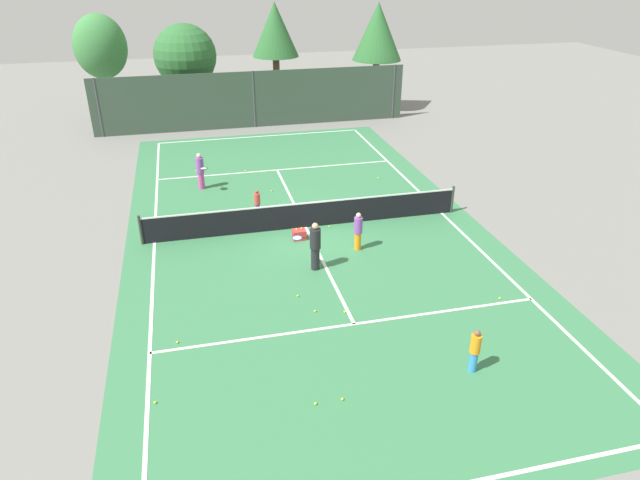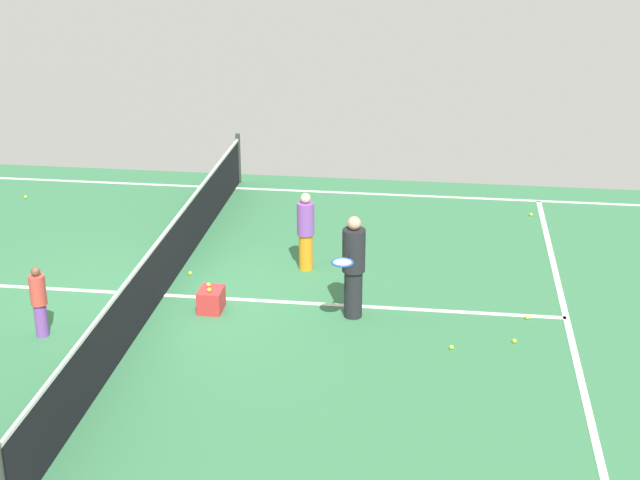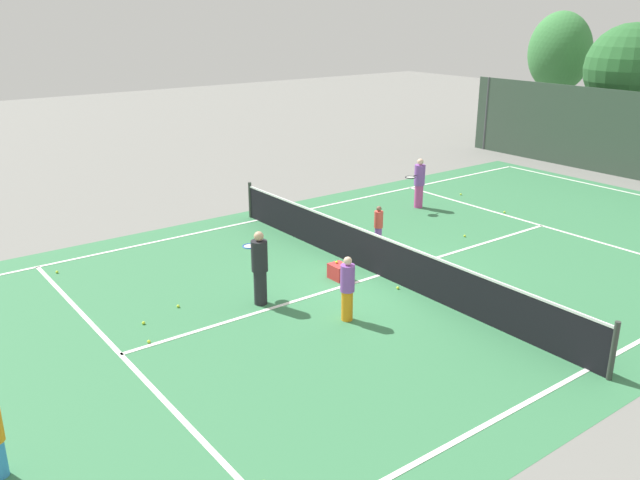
{
  "view_description": "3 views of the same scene",
  "coord_description": "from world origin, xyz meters",
  "px_view_note": "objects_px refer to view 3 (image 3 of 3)",
  "views": [
    {
      "loc": [
        -3.96,
        -18.85,
        9.28
      ],
      "look_at": [
        -0.15,
        -2.93,
        0.93
      ],
      "focal_mm": 31.99,
      "sensor_mm": 36.0,
      "label": 1
    },
    {
      "loc": [
        -13.76,
        -4.38,
        6.61
      ],
      "look_at": [
        1.24,
        -2.4,
        0.61
      ],
      "focal_mm": 54.18,
      "sensor_mm": 36.0,
      "label": 2
    },
    {
      "loc": [
        10.85,
        -9.96,
        6.01
      ],
      "look_at": [
        -0.58,
        -1.35,
        1.02
      ],
      "focal_mm": 37.11,
      "sensor_mm": 36.0,
      "label": 3
    }
  ],
  "objects_px": {
    "tennis_ball_6": "(398,288)",
    "ball_crate": "(339,272)",
    "player_0": "(419,183)",
    "player_1": "(260,267)",
    "player_4": "(378,226)",
    "tennis_ball_4": "(465,236)",
    "tennis_ball_8": "(57,272)",
    "tennis_ball_1": "(149,342)",
    "player_3": "(347,288)",
    "tennis_ball_2": "(504,212)",
    "tennis_ball_7": "(144,323)",
    "tennis_ball_5": "(178,306)",
    "tennis_ball_9": "(461,194)"
  },
  "relations": [
    {
      "from": "tennis_ball_6",
      "to": "ball_crate",
      "type": "bearing_deg",
      "value": -152.16
    },
    {
      "from": "player_1",
      "to": "tennis_ball_6",
      "type": "height_order",
      "value": "player_1"
    },
    {
      "from": "tennis_ball_6",
      "to": "tennis_ball_5",
      "type": "bearing_deg",
      "value": -115.46
    },
    {
      "from": "tennis_ball_4",
      "to": "tennis_ball_7",
      "type": "height_order",
      "value": "same"
    },
    {
      "from": "tennis_ball_1",
      "to": "tennis_ball_9",
      "type": "distance_m",
      "value": 13.4
    },
    {
      "from": "player_0",
      "to": "tennis_ball_5",
      "type": "xyz_separation_m",
      "value": [
        2.33,
        -9.51,
        -0.79
      ]
    },
    {
      "from": "player_4",
      "to": "tennis_ball_5",
      "type": "height_order",
      "value": "player_4"
    },
    {
      "from": "player_1",
      "to": "tennis_ball_8",
      "type": "height_order",
      "value": "player_1"
    },
    {
      "from": "tennis_ball_2",
      "to": "tennis_ball_8",
      "type": "distance_m",
      "value": 13.13
    },
    {
      "from": "player_4",
      "to": "tennis_ball_9",
      "type": "relative_size",
      "value": 16.85
    },
    {
      "from": "tennis_ball_7",
      "to": "tennis_ball_5",
      "type": "bearing_deg",
      "value": 109.15
    },
    {
      "from": "player_3",
      "to": "tennis_ball_8",
      "type": "bearing_deg",
      "value": -147.12
    },
    {
      "from": "player_3",
      "to": "tennis_ball_2",
      "type": "relative_size",
      "value": 20.91
    },
    {
      "from": "tennis_ball_1",
      "to": "tennis_ball_2",
      "type": "xyz_separation_m",
      "value": [
        -1.38,
        12.37,
        0.0
      ]
    },
    {
      "from": "player_0",
      "to": "player_1",
      "type": "xyz_separation_m",
      "value": [
        3.21,
        -7.98,
        0.03
      ]
    },
    {
      "from": "tennis_ball_1",
      "to": "tennis_ball_8",
      "type": "xyz_separation_m",
      "value": [
        -4.69,
        -0.34,
        0.0
      ]
    },
    {
      "from": "player_1",
      "to": "tennis_ball_7",
      "type": "height_order",
      "value": "player_1"
    },
    {
      "from": "ball_crate",
      "to": "tennis_ball_2",
      "type": "height_order",
      "value": "ball_crate"
    },
    {
      "from": "ball_crate",
      "to": "tennis_ball_7",
      "type": "height_order",
      "value": "ball_crate"
    },
    {
      "from": "player_4",
      "to": "tennis_ball_2",
      "type": "distance_m",
      "value": 5.22
    },
    {
      "from": "ball_crate",
      "to": "tennis_ball_1",
      "type": "bearing_deg",
      "value": -86.21
    },
    {
      "from": "player_0",
      "to": "tennis_ball_1",
      "type": "distance_m",
      "value": 11.24
    },
    {
      "from": "player_1",
      "to": "tennis_ball_2",
      "type": "bearing_deg",
      "value": 96.62
    },
    {
      "from": "tennis_ball_5",
      "to": "tennis_ball_7",
      "type": "relative_size",
      "value": 1.0
    },
    {
      "from": "tennis_ball_6",
      "to": "tennis_ball_9",
      "type": "bearing_deg",
      "value": 122.22
    },
    {
      "from": "player_0",
      "to": "ball_crate",
      "type": "distance_m",
      "value": 6.6
    },
    {
      "from": "tennis_ball_4",
      "to": "tennis_ball_6",
      "type": "relative_size",
      "value": 1.0
    },
    {
      "from": "tennis_ball_4",
      "to": "tennis_ball_8",
      "type": "height_order",
      "value": "same"
    },
    {
      "from": "tennis_ball_7",
      "to": "tennis_ball_9",
      "type": "bearing_deg",
      "value": 102.56
    },
    {
      "from": "tennis_ball_2",
      "to": "tennis_ball_6",
      "type": "distance_m",
      "value": 7.19
    },
    {
      "from": "tennis_ball_2",
      "to": "tennis_ball_4",
      "type": "distance_m",
      "value": 2.88
    },
    {
      "from": "tennis_ball_1",
      "to": "tennis_ball_6",
      "type": "bearing_deg",
      "value": 80.11
    },
    {
      "from": "player_4",
      "to": "tennis_ball_6",
      "type": "xyz_separation_m",
      "value": [
        2.47,
        -1.6,
        -0.54
      ]
    },
    {
      "from": "tennis_ball_7",
      "to": "tennis_ball_9",
      "type": "relative_size",
      "value": 1.0
    },
    {
      "from": "player_3",
      "to": "tennis_ball_5",
      "type": "xyz_separation_m",
      "value": [
        -2.63,
        -2.51,
        -0.67
      ]
    },
    {
      "from": "player_3",
      "to": "ball_crate",
      "type": "distance_m",
      "value": 2.26
    },
    {
      "from": "tennis_ball_2",
      "to": "tennis_ball_7",
      "type": "height_order",
      "value": "same"
    },
    {
      "from": "tennis_ball_9",
      "to": "tennis_ball_8",
      "type": "bearing_deg",
      "value": -94.55
    },
    {
      "from": "tennis_ball_7",
      "to": "tennis_ball_9",
      "type": "distance_m",
      "value": 12.97
    },
    {
      "from": "tennis_ball_4",
      "to": "tennis_ball_6",
      "type": "height_order",
      "value": "same"
    },
    {
      "from": "tennis_ball_7",
      "to": "tennis_ball_8",
      "type": "relative_size",
      "value": 1.0
    },
    {
      "from": "tennis_ball_5",
      "to": "tennis_ball_8",
      "type": "bearing_deg",
      "value": -157.33
    },
    {
      "from": "player_1",
      "to": "tennis_ball_1",
      "type": "distance_m",
      "value": 2.81
    },
    {
      "from": "player_0",
      "to": "tennis_ball_2",
      "type": "relative_size",
      "value": 24.13
    },
    {
      "from": "player_3",
      "to": "tennis_ball_9",
      "type": "relative_size",
      "value": 20.91
    },
    {
      "from": "player_0",
      "to": "tennis_ball_9",
      "type": "distance_m",
      "value": 2.38
    },
    {
      "from": "player_0",
      "to": "player_1",
      "type": "relative_size",
      "value": 0.97
    },
    {
      "from": "player_3",
      "to": "ball_crate",
      "type": "height_order",
      "value": "player_3"
    },
    {
      "from": "player_4",
      "to": "tennis_ball_1",
      "type": "relative_size",
      "value": 16.85
    },
    {
      "from": "player_0",
      "to": "tennis_ball_5",
      "type": "bearing_deg",
      "value": -76.21
    }
  ]
}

